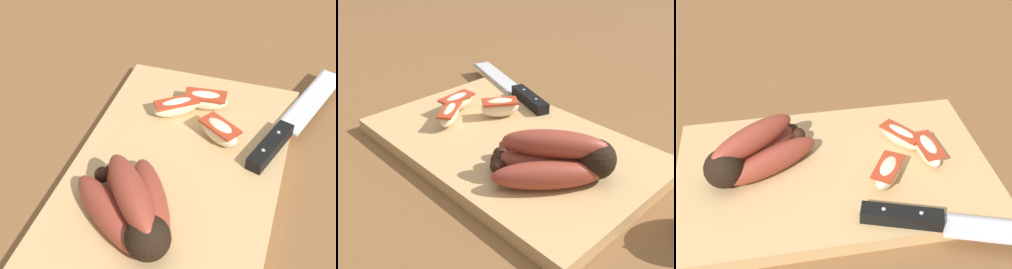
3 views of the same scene
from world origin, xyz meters
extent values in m
plane|color=brown|center=(0.00, 0.00, 0.00)|extent=(6.00, 6.00, 0.00)
cube|color=tan|center=(-0.01, -0.02, 0.01)|extent=(0.43, 0.27, 0.02)
sphere|color=black|center=(0.14, -0.01, 0.05)|extent=(0.05, 0.05, 0.05)
ellipsoid|color=brown|center=(0.08, -0.03, 0.04)|extent=(0.14, 0.10, 0.04)
sphere|color=black|center=(0.04, -0.08, 0.04)|extent=(0.02, 0.02, 0.02)
ellipsoid|color=brown|center=(0.09, -0.05, 0.04)|extent=(0.13, 0.12, 0.04)
sphere|color=black|center=(0.04, -0.09, 0.04)|extent=(0.02, 0.02, 0.02)
ellipsoid|color=brown|center=(0.11, -0.07, 0.04)|extent=(0.12, 0.13, 0.04)
sphere|color=black|center=(0.05, -0.10, 0.04)|extent=(0.02, 0.02, 0.02)
ellipsoid|color=brown|center=(0.10, -0.04, 0.07)|extent=(0.13, 0.11, 0.04)
cube|color=black|center=(-0.07, 0.09, 0.03)|extent=(0.10, 0.05, 0.02)
cylinder|color=#B2B2B7|center=(-0.05, 0.09, 0.04)|extent=(0.01, 0.01, 0.00)
cylinder|color=#B2B2B7|center=(-0.09, 0.10, 0.04)|extent=(0.01, 0.01, 0.00)
ellipsoid|color=beige|center=(-0.11, -0.05, 0.03)|extent=(0.06, 0.07, 0.03)
cube|color=#B2381E|center=(-0.11, -0.05, 0.04)|extent=(0.06, 0.07, 0.00)
ellipsoid|color=beige|center=(-0.07, 0.02, 0.04)|extent=(0.06, 0.07, 0.03)
cube|color=#B2381E|center=(-0.07, 0.02, 0.05)|extent=(0.06, 0.06, 0.00)
ellipsoid|color=beige|center=(-0.14, -0.02, 0.03)|extent=(0.03, 0.07, 0.03)
cube|color=#B2381E|center=(-0.14, -0.02, 0.04)|extent=(0.03, 0.06, 0.00)
camera|label=1|loc=(0.47, 0.12, 0.50)|focal=55.30mm
camera|label=2|loc=(0.37, -0.38, 0.32)|focal=42.81mm
camera|label=3|loc=(0.06, 0.44, 0.44)|focal=48.15mm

